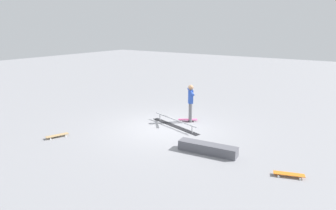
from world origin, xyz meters
TOP-DOWN VIEW (x-y plane):
  - ground_plane at (0.00, 0.00)m, footprint 60.00×60.00m
  - grind_rail at (-0.18, -0.38)m, footprint 2.65×1.04m
  - skate_ledge at (-2.49, 1.27)m, footprint 1.94×0.61m
  - skater_main at (-0.37, -1.26)m, footprint 0.89×1.02m
  - skateboard_main at (-0.27, -1.25)m, footprint 0.78×0.60m
  - loose_skateboard_orange at (-5.03, 1.46)m, footprint 0.82×0.44m
  - loose_skateboard_natural at (2.69, 3.10)m, footprint 0.46×0.82m

SIDE VIEW (x-z plane):
  - ground_plane at x=0.00m, z-range 0.00..0.00m
  - skateboard_main at x=-0.27m, z-range 0.03..0.12m
  - loose_skateboard_orange at x=-5.03m, z-range 0.03..0.12m
  - loose_skateboard_natural at x=2.69m, z-range 0.03..0.12m
  - grind_rail at x=-0.18m, z-range -0.02..0.29m
  - skate_ledge at x=-2.49m, z-range 0.00..0.31m
  - skater_main at x=-0.37m, z-range 0.13..1.72m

